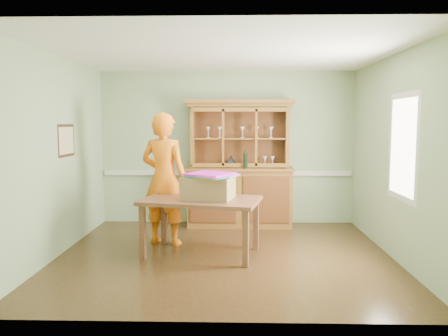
{
  "coord_description": "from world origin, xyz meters",
  "views": [
    {
      "loc": [
        0.15,
        -5.78,
        1.8
      ],
      "look_at": [
        -0.01,
        0.4,
        1.16
      ],
      "focal_mm": 35.0,
      "sensor_mm": 36.0,
      "label": 1
    }
  ],
  "objects_px": {
    "china_hutch": "(239,182)",
    "dining_table": "(201,205)",
    "person": "(164,179)",
    "cardboard_box": "(208,188)"
  },
  "relations": [
    {
      "from": "china_hutch",
      "to": "dining_table",
      "type": "height_order",
      "value": "china_hutch"
    },
    {
      "from": "china_hutch",
      "to": "person",
      "type": "relative_size",
      "value": 1.12
    },
    {
      "from": "cardboard_box",
      "to": "dining_table",
      "type": "bearing_deg",
      "value": 172.3
    },
    {
      "from": "china_hutch",
      "to": "dining_table",
      "type": "bearing_deg",
      "value": -107.45
    },
    {
      "from": "dining_table",
      "to": "cardboard_box",
      "type": "distance_m",
      "value": 0.26
    },
    {
      "from": "dining_table",
      "to": "cardboard_box",
      "type": "height_order",
      "value": "cardboard_box"
    },
    {
      "from": "cardboard_box",
      "to": "person",
      "type": "height_order",
      "value": "person"
    },
    {
      "from": "person",
      "to": "cardboard_box",
      "type": "bearing_deg",
      "value": 157.66
    },
    {
      "from": "dining_table",
      "to": "person",
      "type": "bearing_deg",
      "value": 150.32
    },
    {
      "from": "china_hutch",
      "to": "person",
      "type": "height_order",
      "value": "china_hutch"
    }
  ]
}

